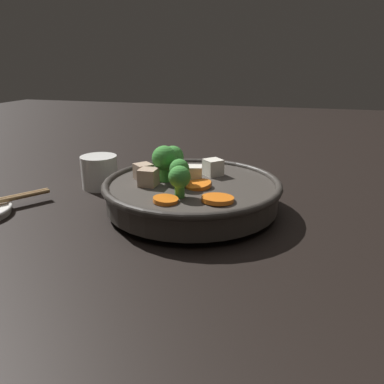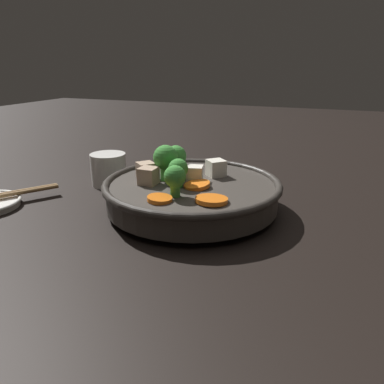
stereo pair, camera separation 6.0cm
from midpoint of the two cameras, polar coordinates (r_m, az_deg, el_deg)
ground_plane at (r=0.61m, az=-2.81°, el=-2.89°), size 3.00×3.00×0.00m
stirfry_bowl at (r=0.60m, az=-3.00°, el=0.21°), size 0.28×0.28×0.10m
tea_cup at (r=0.74m, az=-16.18°, el=2.97°), size 0.07×0.07×0.06m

